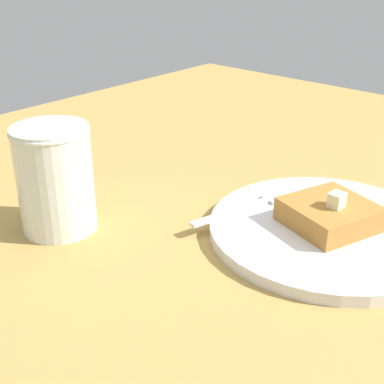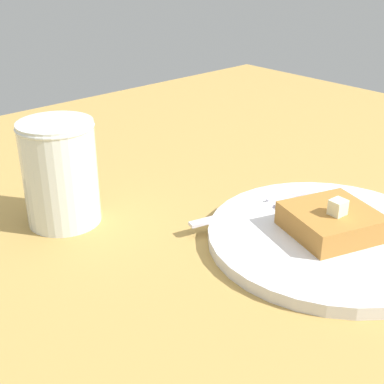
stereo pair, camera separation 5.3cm
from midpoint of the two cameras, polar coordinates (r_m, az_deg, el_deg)
name	(u,v)px [view 2 (the right image)]	position (r cm, az deg, el deg)	size (l,w,h in cm)	color
table_surface	(282,252)	(55.96, 12.27, -6.36)	(118.62, 118.62, 2.90)	#AB8644
plate	(329,237)	(55.52, 17.15, -4.67)	(24.13, 24.13, 1.22)	silver
toast_slice_center	(331,221)	(54.70, 17.38, -3.09)	(7.87, 7.99, 2.44)	#AB7130
butter_pat_primary	(338,207)	(53.22, 18.11, -1.63)	(1.50, 1.35, 1.50)	#F1F0C4
fork	(264,206)	(58.38, 10.34, -1.56)	(5.27, 15.87, 0.36)	silver
syrup_jar	(61,176)	(56.34, -11.24, 1.62)	(7.86, 7.86, 11.07)	#391905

